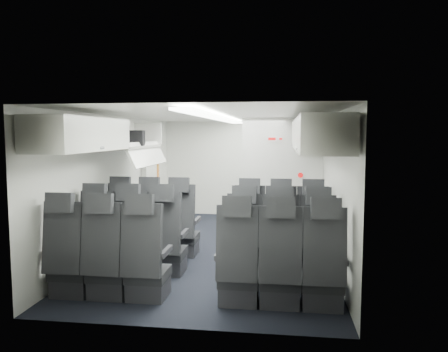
% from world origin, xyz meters
% --- Properties ---
extents(cabin_shell, '(3.41, 6.01, 2.16)m').
position_xyz_m(cabin_shell, '(0.00, 0.00, 1.12)').
color(cabin_shell, black).
rests_on(cabin_shell, ground).
extents(seat_row_front, '(3.33, 0.56, 1.24)m').
position_xyz_m(seat_row_front, '(-0.00, -0.53, 0.40)').
color(seat_row_front, '#252628').
rests_on(seat_row_front, cabin_shell).
extents(seat_row_mid, '(3.33, 0.56, 1.24)m').
position_xyz_m(seat_row_mid, '(-0.00, -1.43, 0.40)').
color(seat_row_mid, '#252628').
rests_on(seat_row_mid, cabin_shell).
extents(seat_row_rear, '(3.33, 0.56, 1.24)m').
position_xyz_m(seat_row_rear, '(-0.00, -2.33, 0.40)').
color(seat_row_rear, '#252628').
rests_on(seat_row_rear, cabin_shell).
extents(overhead_bin_left_rear, '(0.53, 1.80, 0.40)m').
position_xyz_m(overhead_bin_left_rear, '(-1.40, -2.00, 1.86)').
color(overhead_bin_left_rear, white).
rests_on(overhead_bin_left_rear, cabin_shell).
extents(overhead_bin_left_front_open, '(0.64, 1.70, 0.72)m').
position_xyz_m(overhead_bin_left_front_open, '(-1.44, -0.25, 1.74)').
color(overhead_bin_left_front_open, '#9E9E93').
rests_on(overhead_bin_left_front_open, cabin_shell).
extents(overhead_bin_right_rear, '(0.53, 1.80, 0.40)m').
position_xyz_m(overhead_bin_right_rear, '(1.40, -2.00, 1.86)').
color(overhead_bin_right_rear, white).
rests_on(overhead_bin_right_rear, cabin_shell).
extents(overhead_bin_right_front, '(0.53, 1.70, 0.40)m').
position_xyz_m(overhead_bin_right_front, '(1.40, -0.25, 1.86)').
color(overhead_bin_right_front, white).
rests_on(overhead_bin_right_front, cabin_shell).
extents(bulkhead_partition, '(1.40, 0.15, 2.13)m').
position_xyz_m(bulkhead_partition, '(0.98, 0.80, 1.08)').
color(bulkhead_partition, silver).
rests_on(bulkhead_partition, cabin_shell).
extents(galley_unit, '(0.85, 0.52, 1.90)m').
position_xyz_m(galley_unit, '(0.95, 2.72, 0.95)').
color(galley_unit, '#939399').
rests_on(galley_unit, cabin_shell).
extents(boarding_door, '(0.12, 1.27, 1.86)m').
position_xyz_m(boarding_door, '(-1.64, 1.55, 0.95)').
color(boarding_door, silver).
rests_on(boarding_door, cabin_shell).
extents(flight_attendant, '(0.66, 0.78, 1.82)m').
position_xyz_m(flight_attendant, '(0.44, 1.73, 0.91)').
color(flight_attendant, black).
rests_on(flight_attendant, ground).
extents(carry_on_bag, '(0.46, 0.35, 0.25)m').
position_xyz_m(carry_on_bag, '(-1.39, -0.30, 1.80)').
color(carry_on_bag, black).
rests_on(carry_on_bag, overhead_bin_left_front_open).
extents(papers, '(0.17, 0.12, 0.13)m').
position_xyz_m(papers, '(0.63, 1.68, 1.02)').
color(papers, white).
rests_on(papers, flight_attendant).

